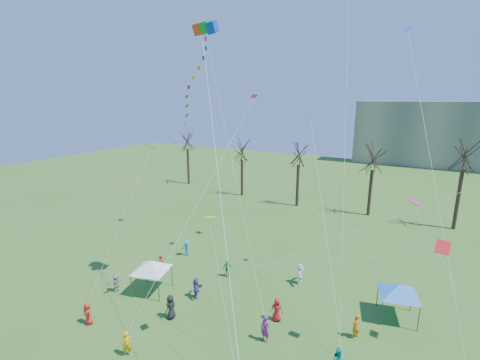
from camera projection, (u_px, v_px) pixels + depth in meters
The scene contains 6 objects.
bare_tree_row at pixel (359, 162), 45.55m from camera, with size 69.62×8.45×11.74m.
big_box_kite at pixel (194, 94), 22.29m from camera, with size 6.26×7.27×24.02m.
canopy_tent_white at pixel (151, 266), 27.13m from camera, with size 3.55×3.55×2.76m.
canopy_tent_blue at pixel (399, 289), 23.82m from camera, with size 3.52×3.52×2.71m.
festival_crowd at pixel (259, 318), 22.92m from camera, with size 27.20×15.24×1.85m.
small_kites_aloft at pixel (301, 125), 22.94m from camera, with size 27.76×18.26×33.73m.
Camera 1 is at (7.81, -11.24, 15.51)m, focal length 25.00 mm.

